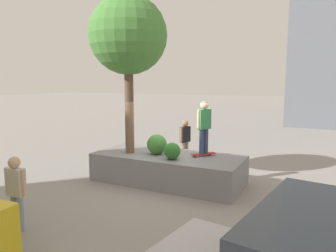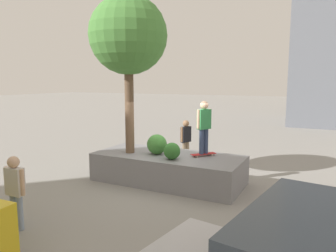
% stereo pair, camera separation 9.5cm
% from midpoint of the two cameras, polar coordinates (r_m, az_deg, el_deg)
% --- Properties ---
extents(ground_plane, '(120.00, 120.00, 0.00)m').
position_cam_midpoint_polar(ground_plane, '(10.19, -0.18, -10.00)').
color(ground_plane, gray).
extents(planter_ledge, '(4.61, 1.98, 0.88)m').
position_cam_midpoint_polar(planter_ledge, '(10.11, -0.27, -7.53)').
color(planter_ledge, gray).
rests_on(planter_ledge, ground).
extents(plaza_tree, '(2.40, 2.40, 4.86)m').
position_cam_midpoint_polar(plaza_tree, '(10.20, -7.40, 15.57)').
color(plaza_tree, brown).
rests_on(plaza_tree, planter_ledge).
extents(boxwood_shrub, '(0.62, 0.62, 0.62)m').
position_cam_midpoint_polar(boxwood_shrub, '(10.01, -2.26, -3.28)').
color(boxwood_shrub, '#3D7A33').
rests_on(boxwood_shrub, planter_ledge).
extents(hedge_clump, '(0.49, 0.49, 0.49)m').
position_cam_midpoint_polar(hedge_clump, '(9.36, 0.45, -4.48)').
color(hedge_clump, '#2D6628').
rests_on(hedge_clump, planter_ledge).
extents(skateboard, '(0.67, 0.75, 0.07)m').
position_cam_midpoint_polar(skateboard, '(9.87, 6.07, -5.00)').
color(skateboard, '#A51E1E').
rests_on(skateboard, planter_ledge).
extents(skateboarder, '(0.36, 0.50, 1.61)m').
position_cam_midpoint_polar(skateboarder, '(9.70, 6.15, 0.45)').
color(skateboarder, navy).
rests_on(skateboarder, skateboard).
extents(pedestrian_crossing, '(0.54, 0.25, 1.60)m').
position_cam_midpoint_polar(pedestrian_crossing, '(7.57, -25.78, -9.92)').
color(pedestrian_crossing, '#8C9EB7').
rests_on(pedestrian_crossing, ground).
extents(passerby_with_bag, '(0.32, 0.53, 1.63)m').
position_cam_midpoint_polar(passerby_with_bag, '(12.58, 2.86, -2.09)').
color(passerby_with_bag, '#847056').
rests_on(passerby_with_bag, ground).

